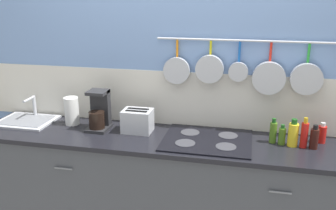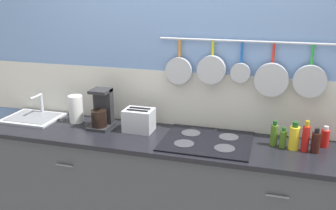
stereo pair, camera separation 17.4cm
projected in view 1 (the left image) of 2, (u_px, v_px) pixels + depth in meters
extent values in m
cube|color=#7293C6|center=(183.00, 74.00, 2.93)|extent=(7.20, 0.06, 2.60)
cube|color=silver|center=(182.00, 98.00, 2.99)|extent=(7.20, 0.07, 0.44)
cylinder|color=#B7BABF|center=(250.00, 41.00, 2.69)|extent=(1.38, 0.02, 0.02)
cylinder|color=orange|center=(177.00, 48.00, 2.83)|extent=(0.02, 0.02, 0.13)
cylinder|color=#B7BABF|center=(177.00, 71.00, 2.86)|extent=(0.20, 0.04, 0.20)
cylinder|color=gold|center=(211.00, 48.00, 2.77)|extent=(0.02, 0.02, 0.10)
cylinder|color=#B7BABF|center=(210.00, 69.00, 2.79)|extent=(0.21, 0.06, 0.21)
cylinder|color=#1959B2|center=(239.00, 52.00, 2.73)|extent=(0.02, 0.02, 0.15)
cylinder|color=#B7BABF|center=(238.00, 72.00, 2.76)|extent=(0.14, 0.04, 0.14)
cylinder|color=red|center=(271.00, 52.00, 2.68)|extent=(0.02, 0.02, 0.13)
cylinder|color=#B7BABF|center=(269.00, 78.00, 2.71)|extent=(0.24, 0.06, 0.24)
cylinder|color=green|center=(309.00, 53.00, 2.63)|extent=(0.02, 0.02, 0.13)
cylinder|color=#B7BABF|center=(306.00, 79.00, 2.66)|extent=(0.23, 0.05, 0.23)
cube|color=#3F4247|center=(174.00, 194.00, 2.88)|extent=(3.02, 0.54, 0.85)
cylinder|color=slate|center=(64.00, 169.00, 2.70)|extent=(0.14, 0.01, 0.01)
cylinder|color=slate|center=(280.00, 192.00, 2.38)|extent=(0.14, 0.01, 0.01)
cube|color=black|center=(174.00, 141.00, 2.75)|extent=(3.06, 0.58, 0.03)
cube|color=#B7BABF|center=(27.00, 121.00, 3.09)|extent=(0.45, 0.37, 0.01)
cube|color=slate|center=(26.00, 120.00, 3.09)|extent=(0.38, 0.29, 0.00)
cylinder|color=#B7BABF|center=(35.00, 106.00, 3.20)|extent=(0.03, 0.03, 0.19)
cylinder|color=#B7BABF|center=(29.00, 99.00, 3.10)|extent=(0.02, 0.15, 0.02)
cylinder|color=white|center=(72.00, 111.00, 3.01)|extent=(0.11, 0.11, 0.22)
cube|color=#262628|center=(99.00, 128.00, 2.92)|extent=(0.16, 0.20, 0.02)
cube|color=#262628|center=(101.00, 108.00, 2.94)|extent=(0.15, 0.07, 0.31)
cylinder|color=black|center=(97.00, 120.00, 2.87)|extent=(0.12, 0.12, 0.13)
cube|color=#262628|center=(98.00, 92.00, 2.85)|extent=(0.15, 0.15, 0.02)
cube|color=#B7BABF|center=(137.00, 121.00, 2.86)|extent=(0.22, 0.17, 0.17)
cube|color=black|center=(136.00, 111.00, 2.81)|extent=(0.17, 0.03, 0.00)
cube|color=black|center=(138.00, 109.00, 2.86)|extent=(0.17, 0.03, 0.00)
cube|color=black|center=(123.00, 115.00, 2.87)|extent=(0.02, 0.02, 0.02)
cube|color=black|center=(207.00, 140.00, 2.71)|extent=(0.63, 0.53, 0.01)
cylinder|color=#38383D|center=(185.00, 143.00, 2.64)|extent=(0.14, 0.14, 0.00)
cylinder|color=#38383D|center=(226.00, 147.00, 2.58)|extent=(0.14, 0.14, 0.00)
cylinder|color=#38383D|center=(190.00, 132.00, 2.83)|extent=(0.14, 0.14, 0.00)
cylinder|color=#38383D|center=(228.00, 135.00, 2.77)|extent=(0.14, 0.14, 0.00)
cylinder|color=#4C721E|center=(273.00, 133.00, 2.66)|extent=(0.05, 0.05, 0.15)
cylinder|color=#194C19|center=(274.00, 121.00, 2.63)|extent=(0.03, 0.03, 0.03)
cylinder|color=#4C721E|center=(282.00, 136.00, 2.63)|extent=(0.05, 0.05, 0.12)
cylinder|color=#194C19|center=(283.00, 127.00, 2.61)|extent=(0.03, 0.03, 0.03)
cylinder|color=yellow|center=(293.00, 135.00, 2.60)|extent=(0.07, 0.07, 0.16)
cylinder|color=#194C19|center=(294.00, 122.00, 2.57)|extent=(0.04, 0.04, 0.04)
cylinder|color=red|center=(304.00, 135.00, 2.57)|extent=(0.05, 0.05, 0.18)
cylinder|color=#B28C19|center=(306.00, 120.00, 2.54)|extent=(0.03, 0.03, 0.04)
cylinder|color=#33140F|center=(314.00, 139.00, 2.56)|extent=(0.06, 0.06, 0.14)
cylinder|color=black|center=(316.00, 127.00, 2.53)|extent=(0.03, 0.03, 0.03)
cylinder|color=red|center=(322.00, 134.00, 2.66)|extent=(0.06, 0.06, 0.12)
cylinder|color=beige|center=(323.00, 125.00, 2.64)|extent=(0.03, 0.03, 0.03)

